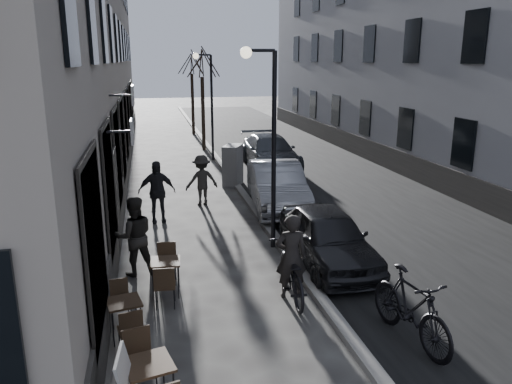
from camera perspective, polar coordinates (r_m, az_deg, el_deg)
name	(u,v)px	position (r m, az deg, el deg)	size (l,w,h in m)	color
road	(300,165)	(23.55, 5.07, 3.12)	(7.30, 60.00, 0.00)	black
kerb	(223,167)	(22.73, -3.76, 2.87)	(0.25, 60.00, 0.12)	gray
streetlamp_near	(267,128)	(12.44, 1.30, 7.37)	(0.90, 0.28, 5.09)	black
streetlamp_far	(208,95)	(24.22, -5.50, 10.98)	(0.90, 0.28, 5.09)	black
tree_near	(202,62)	(27.15, -6.22, 14.56)	(2.40, 2.40, 5.70)	black
tree_far	(191,62)	(33.12, -7.40, 14.57)	(2.40, 2.40, 5.70)	black
bistro_set_a	(150,382)	(7.53, -12.05, -20.50)	(0.78, 1.60, 0.91)	#312315
bistro_set_b	(125,315)	(9.34, -14.77, -13.47)	(0.68, 1.46, 0.83)	#312315
bistro_set_c	(166,274)	(10.73, -10.25, -9.17)	(0.66, 1.52, 0.89)	#312315
utility_cabinet	(233,165)	(19.48, -2.67, 3.06)	(0.58, 1.06, 1.59)	#5B5B5D
bicycle	(291,272)	(10.44, 3.99, -9.11)	(0.73, 2.08, 1.09)	black
cyclist_rider	(291,256)	(10.31, 4.03, -7.34)	(0.65, 0.43, 1.79)	black
pedestrian_near	(134,236)	(11.66, -13.73, -4.92)	(0.90, 0.70, 1.84)	black
pedestrian_mid	(202,180)	(16.87, -6.22, 1.34)	(1.11, 0.64, 1.72)	#262422
pedestrian_far	(157,192)	(15.26, -11.27, 0.03)	(1.11, 0.46, 1.90)	black
car_near	(328,237)	(12.09, 8.20, -5.12)	(1.61, 3.99, 1.36)	black
car_mid	(277,186)	(16.44, 2.43, 0.69)	(1.60, 4.58, 1.51)	gray
car_far	(270,152)	(22.68, 1.60, 4.59)	(2.05, 5.04, 1.46)	#35393F
moped	(411,308)	(9.22, 17.29, -12.52)	(0.61, 2.15, 1.29)	black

